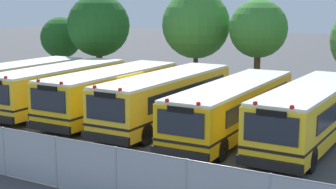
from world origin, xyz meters
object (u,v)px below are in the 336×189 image
at_px(school_bus_1, 60,86).
at_px(tree_0, 62,38).
at_px(school_bus_2, 112,92).
at_px(tree_3, 259,29).
at_px(school_bus_5, 311,112).
at_px(tree_1, 100,25).
at_px(school_bus_0, 18,82).
at_px(tree_2, 197,25).
at_px(school_bus_3, 167,97).
at_px(school_bus_4, 234,107).

height_order(school_bus_1, tree_0, tree_0).
bearing_deg(school_bus_2, tree_3, -117.18).
height_order(school_bus_5, tree_1, tree_1).
relative_size(school_bus_2, school_bus_5, 0.96).
relative_size(school_bus_0, school_bus_5, 0.92).
bearing_deg(tree_3, school_bus_5, -58.30).
relative_size(school_bus_5, tree_2, 1.51).
distance_m(school_bus_2, school_bus_3, 3.41).
xyz_separation_m(school_bus_3, tree_1, (-10.02, 7.67, 3.09)).
bearing_deg(school_bus_3, school_bus_0, -0.53).
distance_m(school_bus_2, tree_1, 10.60).
height_order(tree_2, tree_3, tree_2).
distance_m(school_bus_1, school_bus_5, 14.39).
distance_m(school_bus_0, tree_3, 15.60).
bearing_deg(school_bus_0, school_bus_4, 179.41).
relative_size(school_bus_0, school_bus_4, 0.88).
bearing_deg(school_bus_0, school_bus_5, -179.75).
bearing_deg(school_bus_2, tree_2, -92.50).
height_order(school_bus_1, tree_1, tree_1).
bearing_deg(tree_2, tree_0, -176.51).
bearing_deg(tree_3, tree_1, -170.75).
distance_m(school_bus_0, tree_1, 8.24).
relative_size(school_bus_3, tree_1, 1.56).
distance_m(tree_1, tree_3, 11.61).
xyz_separation_m(school_bus_5, tree_2, (-10.33, 9.41, 3.18)).
bearing_deg(school_bus_0, tree_2, -128.42).
xyz_separation_m(school_bus_5, tree_1, (-17.31, 7.61, 3.09)).
bearing_deg(school_bus_0, tree_3, -141.47).
bearing_deg(school_bus_1, school_bus_4, 178.33).
bearing_deg(school_bus_5, school_bus_3, 1.61).
relative_size(school_bus_0, school_bus_2, 0.96).
distance_m(tree_0, tree_1, 4.92).
height_order(school_bus_2, tree_2, tree_2).
bearing_deg(school_bus_4, school_bus_0, -1.87).
bearing_deg(school_bus_5, tree_3, -57.13).
distance_m(tree_0, tree_3, 16.16).
height_order(school_bus_4, school_bus_5, school_bus_5).
distance_m(school_bus_4, school_bus_5, 3.56).
xyz_separation_m(school_bus_0, tree_2, (7.53, 9.40, 3.24)).
xyz_separation_m(school_bus_1, school_bus_4, (10.84, -0.12, -0.04)).
bearing_deg(tree_1, tree_2, 14.49).
bearing_deg(school_bus_3, school_bus_5, -179.70).
distance_m(tree_2, tree_3, 4.48).
bearing_deg(school_bus_4, school_bus_2, -2.06).
xyz_separation_m(school_bus_0, tree_1, (0.55, 7.59, 3.15)).
bearing_deg(tree_2, school_bus_2, -92.23).
bearing_deg(tree_3, school_bus_0, -141.77).
distance_m(school_bus_4, tree_1, 16.13).
xyz_separation_m(school_bus_3, tree_0, (-14.67, 8.76, 1.92)).
relative_size(school_bus_4, tree_3, 1.74).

